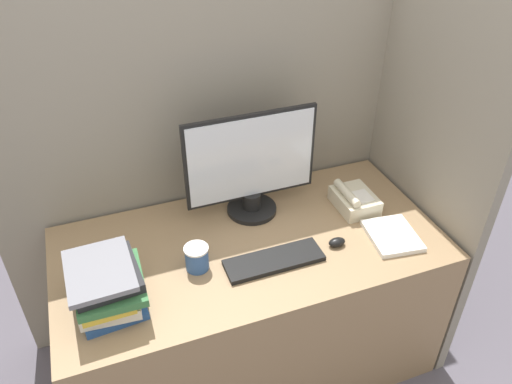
{
  "coord_description": "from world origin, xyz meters",
  "views": [
    {
      "loc": [
        -0.51,
        -1.04,
        2.06
      ],
      "look_at": [
        0.04,
        0.42,
        0.94
      ],
      "focal_mm": 35.0,
      "sensor_mm": 36.0,
      "label": 1
    }
  ],
  "objects_px": {
    "coffee_cup": "(197,258)",
    "book_stack": "(107,286)",
    "keyboard": "(274,260)",
    "desk_telephone": "(354,200)",
    "monitor": "(251,168)",
    "mouse": "(337,242)"
  },
  "relations": [
    {
      "from": "monitor",
      "to": "keyboard",
      "type": "height_order",
      "value": "monitor"
    },
    {
      "from": "coffee_cup",
      "to": "desk_telephone",
      "type": "distance_m",
      "value": 0.75
    },
    {
      "from": "desk_telephone",
      "to": "coffee_cup",
      "type": "bearing_deg",
      "value": -170.2
    },
    {
      "from": "coffee_cup",
      "to": "desk_telephone",
      "type": "relative_size",
      "value": 0.5
    },
    {
      "from": "coffee_cup",
      "to": "book_stack",
      "type": "distance_m",
      "value": 0.34
    },
    {
      "from": "monitor",
      "to": "keyboard",
      "type": "relative_size",
      "value": 1.46
    },
    {
      "from": "mouse",
      "to": "desk_telephone",
      "type": "xyz_separation_m",
      "value": [
        0.19,
        0.2,
        0.02
      ]
    },
    {
      "from": "coffee_cup",
      "to": "desk_telephone",
      "type": "height_order",
      "value": "desk_telephone"
    },
    {
      "from": "mouse",
      "to": "book_stack",
      "type": "bearing_deg",
      "value": 179.92
    },
    {
      "from": "monitor",
      "to": "book_stack",
      "type": "xyz_separation_m",
      "value": [
        -0.64,
        -0.34,
        -0.13
      ]
    },
    {
      "from": "keyboard",
      "to": "mouse",
      "type": "xyz_separation_m",
      "value": [
        0.27,
        0.0,
        0.01
      ]
    },
    {
      "from": "keyboard",
      "to": "desk_telephone",
      "type": "distance_m",
      "value": 0.5
    },
    {
      "from": "keyboard",
      "to": "mouse",
      "type": "bearing_deg",
      "value": 0.24
    },
    {
      "from": "monitor",
      "to": "mouse",
      "type": "xyz_separation_m",
      "value": [
        0.24,
        -0.34,
        -0.2
      ]
    },
    {
      "from": "monitor",
      "to": "book_stack",
      "type": "height_order",
      "value": "monitor"
    },
    {
      "from": "mouse",
      "to": "coffee_cup",
      "type": "height_order",
      "value": "coffee_cup"
    },
    {
      "from": "monitor",
      "to": "book_stack",
      "type": "distance_m",
      "value": 0.74
    },
    {
      "from": "mouse",
      "to": "coffee_cup",
      "type": "xyz_separation_m",
      "value": [
        -0.55,
        0.07,
        0.03
      ]
    },
    {
      "from": "keyboard",
      "to": "book_stack",
      "type": "relative_size",
      "value": 1.31
    },
    {
      "from": "book_stack",
      "to": "desk_telephone",
      "type": "distance_m",
      "value": 1.09
    },
    {
      "from": "keyboard",
      "to": "desk_telephone",
      "type": "xyz_separation_m",
      "value": [
        0.46,
        0.2,
        0.03
      ]
    },
    {
      "from": "mouse",
      "to": "desk_telephone",
      "type": "bearing_deg",
      "value": 46.9
    }
  ]
}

